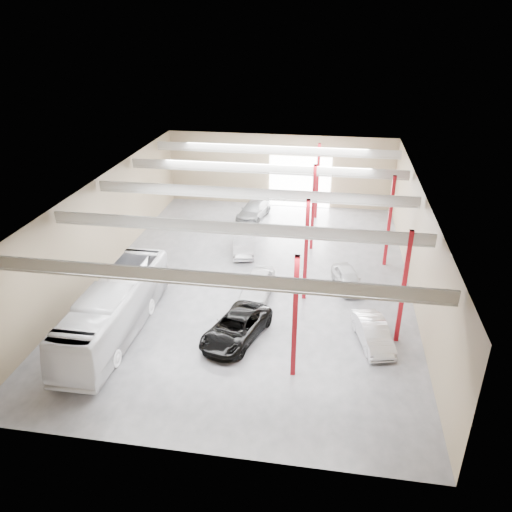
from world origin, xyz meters
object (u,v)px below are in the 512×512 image
(car_row_a, at_px, (258,285))
(car_row_c, at_px, (254,210))
(coach_bus, at_px, (115,309))
(black_sedan, at_px, (236,328))
(car_row_b, at_px, (243,243))
(car_right_near, at_px, (373,333))
(car_right_far, at_px, (348,278))

(car_row_a, height_order, car_row_c, car_row_a)
(coach_bus, xyz_separation_m, car_row_c, (5.02, 19.80, -0.89))
(black_sedan, height_order, car_row_b, car_row_b)
(coach_bus, bearing_deg, car_row_a, 36.51)
(car_row_a, relative_size, car_row_c, 0.92)
(coach_bus, relative_size, car_row_a, 2.49)
(coach_bus, distance_m, car_row_b, 13.46)
(coach_bus, bearing_deg, car_right_near, 4.73)
(car_row_a, xyz_separation_m, car_right_far, (6.01, 2.15, -0.12))
(car_row_c, distance_m, car_right_near, 21.07)
(car_row_a, bearing_deg, black_sedan, -92.15)
(car_right_near, relative_size, car_right_far, 1.08)
(car_row_c, bearing_deg, car_row_a, -67.96)
(car_row_b, bearing_deg, car_right_far, -40.11)
(car_row_b, xyz_separation_m, car_right_far, (8.23, -4.50, -0.09))
(car_row_c, xyz_separation_m, car_right_far, (8.60, -12.00, -0.06))
(car_row_c, relative_size, car_right_near, 1.19)
(coach_bus, xyz_separation_m, car_right_near, (15.04, 1.26, -0.92))
(car_row_b, bearing_deg, black_sedan, -92.97)
(car_right_far, bearing_deg, car_row_b, 135.67)
(car_row_c, bearing_deg, car_right_near, -49.95)
(black_sedan, distance_m, car_right_near, 7.92)
(black_sedan, height_order, car_right_near, black_sedan)
(black_sedan, bearing_deg, car_row_a, 102.24)
(black_sedan, bearing_deg, car_right_far, 65.86)
(car_row_b, distance_m, car_right_near, 14.66)
(black_sedan, distance_m, car_row_a, 5.22)
(coach_bus, distance_m, car_row_a, 9.52)
(coach_bus, bearing_deg, car_row_b, 66.25)
(coach_bus, relative_size, car_row_c, 2.30)
(car_row_a, xyz_separation_m, car_row_b, (-2.22, 6.65, -0.03))
(coach_bus, height_order, car_right_near, coach_bus)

